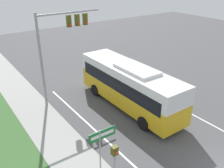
% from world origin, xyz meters
% --- Properties ---
extents(bus, '(2.77, 10.17, 3.59)m').
position_xyz_m(bus, '(0.44, 8.97, 1.97)').
color(bus, gold).
rests_on(bus, ground_plane).
extents(signal_gantry, '(5.24, 0.41, 7.44)m').
position_xyz_m(signal_gantry, '(-3.39, 12.81, 5.37)').
color(signal_gantry, '#939399').
rests_on(signal_gantry, ground_plane).
extents(pedestrian_signal, '(0.28, 0.34, 3.04)m').
position_xyz_m(pedestrian_signal, '(-5.71, 2.46, 2.07)').
color(pedestrian_signal, '#939399').
rests_on(pedestrian_signal, ground_plane).
extents(street_sign, '(1.63, 0.08, 2.80)m').
position_xyz_m(street_sign, '(-5.32, 4.16, 2.06)').
color(street_sign, '#939399').
rests_on(street_sign, ground_plane).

